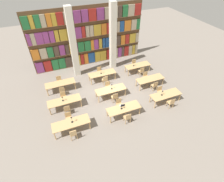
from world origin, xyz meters
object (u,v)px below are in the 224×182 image
Objects in this scene: chair_7 at (64,97)px; desk_lamp_5 at (101,70)px; desk_lamp_2 at (162,92)px; chair_12 at (62,91)px; chair_4 at (171,103)px; chair_15 at (100,71)px; desk_lamp_0 at (71,119)px; desk_lamp_4 at (112,86)px; pillar_left at (73,44)px; desk_lamp_6 at (134,63)px; chair_13 at (59,81)px; reading_table_8 at (138,66)px; reading_table_6 at (60,84)px; chair_1 at (69,118)px; chair_16 at (141,71)px; chair_14 at (105,80)px; reading_table_3 at (64,101)px; chair_6 at (67,109)px; chair_5 at (160,91)px; chair_8 at (115,97)px; reading_table_5 at (150,79)px; chair_11 at (146,76)px; pillar_center at (113,38)px; reading_table_7 at (102,74)px; chair_3 at (119,104)px; chair_10 at (155,85)px; desk_lamp_1 at (122,106)px; reading_table_0 at (71,124)px; chair_17 at (134,64)px; reading_table_2 at (166,95)px; reading_table_4 at (111,90)px; chair_2 at (128,118)px; chair_0 at (73,134)px; chair_9 at (108,86)px; laptop at (122,105)px; reading_table_1 at (124,109)px.

chair_7 is 3.96m from desk_lamp_5.
chair_12 is (-6.83, 3.64, -0.53)m from desk_lamp_2.
chair_4 is 6.84m from chair_15.
desk_lamp_0 is 4.17m from desk_lamp_4.
pillar_left is 5.63m from desk_lamp_6.
reading_table_8 is at bearing 175.05° from chair_13.
desk_lamp_4 is (-3.20, 2.08, 0.02)m from desk_lamp_2.
reading_table_6 and reading_table_8 have the same top height.
chair_1 is 1.00× the size of chair_13.
chair_7 is at bearing -173.05° from chair_16.
chair_7 and chair_14 have the same top height.
reading_table_3 is 2.67× the size of chair_6.
chair_8 is at bearing -11.14° from chair_5.
reading_table_5 and reading_table_6 have the same top height.
chair_11 is at bearing 5.62° from reading_table_3.
pillar_center is at bearing 114.04° from reading_table_5.
chair_7 reaches higher than reading_table_5.
reading_table_7 is (3.60, 4.49, -0.41)m from desk_lamp_0.
chair_10 is at bearing -165.94° from chair_3.
desk_lamp_1 is 0.18× the size of reading_table_7.
reading_table_0 is 2.67× the size of chair_17.
desk_lamp_4 reaches higher than reading_table_7.
reading_table_2 is at bearing -30.90° from desk_lamp_4.
reading_table_2 is at bearing 0.42° from reading_table_0.
chair_2 is at bearing -89.02° from reading_table_4.
chair_3 is 0.37× the size of reading_table_3.
chair_0 is at bearing -90.28° from reading_table_3.
desk_lamp_4 reaches higher than reading_table_0.
desk_lamp_4 reaches higher than chair_9.
laptop is 0.80× the size of desk_lamp_6.
desk_lamp_0 is at bearing -148.99° from desk_lamp_4.
chair_3 is 3.82m from chair_4.
desk_lamp_0 is 3.75m from chair_12.
desk_lamp_4 reaches higher than reading_table_5.
chair_1 is 3.78m from reading_table_1.
desk_lamp_6 reaches higher than chair_16.
chair_14 is at bearing 89.10° from chair_2.
chair_2 and chair_12 have the same top height.
chair_3 is at bearing 51.56° from chair_17.
chair_5 and chair_12 have the same top height.
chair_5 is at bearing -27.14° from reading_table_6.
chair_1 is 1.00× the size of chair_4.
reading_table_5 is 1.00× the size of reading_table_6.
chair_3 is at bearing -129.29° from desk_lamp_6.
desk_lamp_6 is (3.15, 2.37, -0.04)m from desk_lamp_4.
chair_11 is (3.55, 2.77, -0.28)m from laptop.
chair_10 is at bearing -82.66° from desk_lamp_6.
desk_lamp_1 reaches higher than chair_1.
chair_0 is 1.77× the size of desk_lamp_0.
reading_table_0 is at bearing -162.42° from desk_lamp_0.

